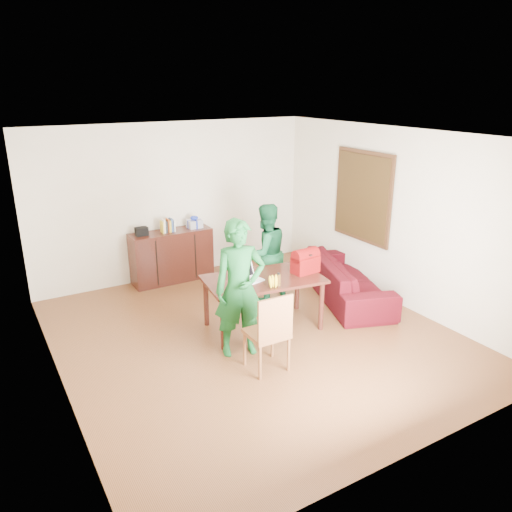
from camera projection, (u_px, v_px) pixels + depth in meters
room at (250, 243)px, 6.56m from camera, size 5.20×5.70×2.90m
table at (263, 284)px, 6.91m from camera, size 1.72×1.12×0.75m
chair at (267, 347)px, 6.00m from camera, size 0.46×0.44×1.01m
person_near at (240, 289)px, 6.18m from camera, size 0.73×0.57×1.77m
person_far at (265, 253)px, 7.79m from camera, size 0.78×0.61×1.57m
laptop at (251, 278)px, 6.75m from camera, size 0.35×0.28×0.22m
bananas at (273, 285)px, 6.55m from camera, size 0.18×0.12×0.07m
bottle at (278, 279)px, 6.59m from camera, size 0.07×0.07×0.18m
red_bag at (305, 263)px, 7.03m from camera, size 0.39×0.25×0.28m
sofa at (347, 279)px, 8.02m from camera, size 1.55×2.35×0.64m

